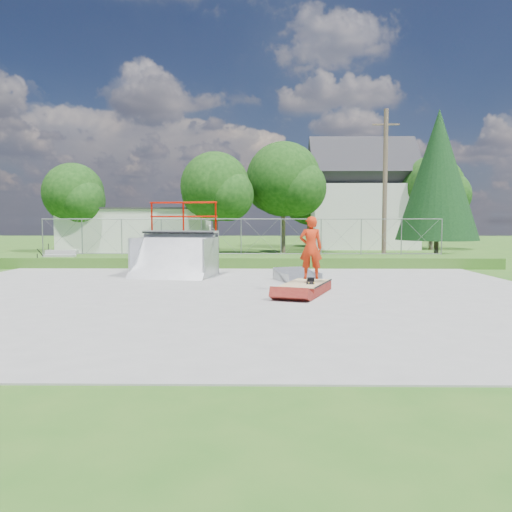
# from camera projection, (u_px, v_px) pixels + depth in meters

# --- Properties ---
(ground) EXTENTS (120.00, 120.00, 0.00)m
(ground) POSITION_uv_depth(u_px,v_px,m) (226.00, 296.00, 14.55)
(ground) COLOR #2B5F1B
(ground) RESTS_ON ground
(concrete_pad) EXTENTS (20.00, 16.00, 0.04)m
(concrete_pad) POSITION_uv_depth(u_px,v_px,m) (226.00, 295.00, 14.55)
(concrete_pad) COLOR gray
(concrete_pad) RESTS_ON ground
(grass_berm) EXTENTS (24.00, 3.00, 0.50)m
(grass_berm) POSITION_uv_depth(u_px,v_px,m) (240.00, 261.00, 24.01)
(grass_berm) COLOR #2B5F1B
(grass_berm) RESTS_ON ground
(grind_box) EXTENTS (1.79, 2.49, 0.34)m
(grind_box) POSITION_uv_depth(u_px,v_px,m) (306.00, 288.00, 14.92)
(grind_box) COLOR maroon
(grind_box) RESTS_ON concrete_pad
(quarter_pipe) EXTENTS (3.33, 2.96, 2.96)m
(quarter_pipe) POSITION_uv_depth(u_px,v_px,m) (174.00, 239.00, 19.26)
(quarter_pipe) COLOR #9C9FA3
(quarter_pipe) RESTS_ON concrete_pad
(flat_bank_ramp) EXTENTS (1.79, 1.84, 0.42)m
(flat_bank_ramp) POSITION_uv_depth(u_px,v_px,m) (298.00, 275.00, 18.09)
(flat_bank_ramp) COLOR #9C9FA3
(flat_bank_ramp) RESTS_ON concrete_pad
(skateboard) EXTENTS (0.32, 0.82, 0.13)m
(skateboard) POSITION_uv_depth(u_px,v_px,m) (311.00, 281.00, 14.90)
(skateboard) COLOR black
(skateboard) RESTS_ON grind_box
(skater) EXTENTS (0.69, 0.46, 1.86)m
(skater) POSITION_uv_depth(u_px,v_px,m) (311.00, 250.00, 14.83)
(skater) COLOR red
(skater) RESTS_ON grind_box
(concrete_stairs) EXTENTS (1.50, 1.60, 0.80)m
(concrete_stairs) POSITION_uv_depth(u_px,v_px,m) (58.00, 259.00, 23.32)
(concrete_stairs) COLOR gray
(concrete_stairs) RESTS_ON ground
(chain_link_fence) EXTENTS (20.00, 0.06, 1.80)m
(chain_link_fence) POSITION_uv_depth(u_px,v_px,m) (241.00, 237.00, 24.93)
(chain_link_fence) COLOR gray
(chain_link_fence) RESTS_ON grass_berm
(utility_building_flat) EXTENTS (10.00, 6.00, 3.00)m
(utility_building_flat) POSITION_uv_depth(u_px,v_px,m) (139.00, 230.00, 36.50)
(utility_building_flat) COLOR silver
(utility_building_flat) RESTS_ON ground
(gable_house) EXTENTS (8.40, 6.08, 8.94)m
(gable_house) POSITION_uv_depth(u_px,v_px,m) (361.00, 201.00, 40.10)
(gable_house) COLOR silver
(gable_house) RESTS_ON ground
(utility_pole) EXTENTS (0.24, 0.24, 8.00)m
(utility_pole) POSITION_uv_depth(u_px,v_px,m) (385.00, 186.00, 26.15)
(utility_pole) COLOR #4F3D32
(utility_pole) RESTS_ON ground
(tree_left_near) EXTENTS (4.76, 4.48, 6.65)m
(tree_left_near) POSITION_uv_depth(u_px,v_px,m) (219.00, 189.00, 32.07)
(tree_left_near) COLOR #4F3D32
(tree_left_near) RESTS_ON ground
(tree_center) EXTENTS (5.44, 5.12, 7.60)m
(tree_center) POSITION_uv_depth(u_px,v_px,m) (288.00, 182.00, 33.94)
(tree_center) COLOR #4F3D32
(tree_center) RESTS_ON ground
(tree_left_far) EXTENTS (4.42, 4.16, 6.18)m
(tree_left_far) POSITION_uv_depth(u_px,v_px,m) (76.00, 196.00, 34.23)
(tree_left_far) COLOR #4F3D32
(tree_left_far) RESTS_ON ground
(tree_right_far) EXTENTS (5.10, 4.80, 7.12)m
(tree_right_far) POSITION_uv_depth(u_px,v_px,m) (436.00, 190.00, 37.81)
(tree_right_far) COLOR #4F3D32
(tree_right_far) RESTS_ON ground
(tree_back_mid) EXTENTS (4.08, 3.84, 5.70)m
(tree_back_mid) POSITION_uv_depth(u_px,v_px,m) (312.00, 204.00, 42.02)
(tree_back_mid) COLOR #4F3D32
(tree_back_mid) RESTS_ON ground
(conifer_tree) EXTENTS (5.04, 5.04, 9.10)m
(conifer_tree) POSITION_uv_depth(u_px,v_px,m) (438.00, 175.00, 31.00)
(conifer_tree) COLOR #4F3D32
(conifer_tree) RESTS_ON ground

